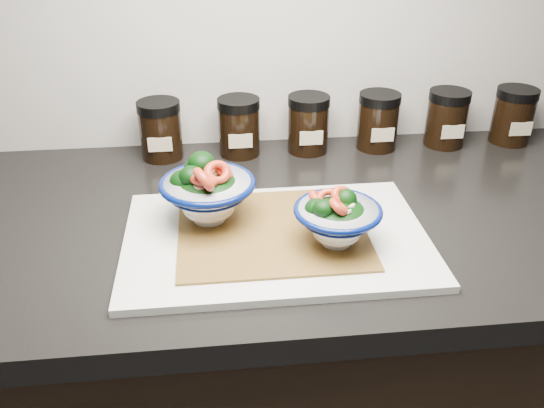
{
  "coord_description": "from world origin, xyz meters",
  "views": [
    {
      "loc": [
        -0.26,
        0.64,
        1.37
      ],
      "look_at": [
        -0.18,
        1.37,
        0.96
      ],
      "focal_mm": 38.0,
      "sensor_mm": 36.0,
      "label": 1
    }
  ],
  "objects": [
    {
      "name": "spice_jar_e",
      "position": [
        0.21,
        1.69,
        0.96
      ],
      "size": [
        0.08,
        0.08,
        0.11
      ],
      "color": "black",
      "rests_on": "countertop"
    },
    {
      "name": "spice_jar_a",
      "position": [
        -0.36,
        1.69,
        0.96
      ],
      "size": [
        0.08,
        0.08,
        0.11
      ],
      "color": "black",
      "rests_on": "countertop"
    },
    {
      "name": "spice_jar_d",
      "position": [
        0.07,
        1.69,
        0.96
      ],
      "size": [
        0.08,
        0.08,
        0.11
      ],
      "color": "black",
      "rests_on": "countertop"
    },
    {
      "name": "spice_jar_c",
      "position": [
        -0.07,
        1.69,
        0.96
      ],
      "size": [
        0.08,
        0.08,
        0.11
      ],
      "color": "black",
      "rests_on": "countertop"
    },
    {
      "name": "bowl_left",
      "position": [
        -0.27,
        1.42,
        0.96
      ],
      "size": [
        0.15,
        0.15,
        0.12
      ],
      "rotation": [
        0.0,
        0.0,
        0.37
      ],
      "color": "white",
      "rests_on": "bamboo_mat"
    },
    {
      "name": "bamboo_mat",
      "position": [
        -0.18,
        1.37,
        0.91
      ],
      "size": [
        0.28,
        0.24,
        0.0
      ],
      "primitive_type": "cube",
      "color": "olive",
      "rests_on": "cutting_board"
    },
    {
      "name": "bowl_right",
      "position": [
        -0.09,
        1.33,
        0.95
      ],
      "size": [
        0.13,
        0.13,
        0.09
      ],
      "rotation": [
        0.0,
        0.0,
        -0.03
      ],
      "color": "white",
      "rests_on": "bamboo_mat"
    },
    {
      "name": "cutting_board",
      "position": [
        -0.17,
        1.36,
        0.91
      ],
      "size": [
        0.45,
        0.3,
        0.01
      ],
      "primitive_type": "cube",
      "color": "silver",
      "rests_on": "countertop"
    },
    {
      "name": "cabinet",
      "position": [
        0.0,
        1.45,
        0.43
      ],
      "size": [
        3.43,
        0.58,
        0.86
      ],
      "primitive_type": "cube",
      "color": "black",
      "rests_on": "ground"
    },
    {
      "name": "spice_jar_b",
      "position": [
        -0.21,
        1.69,
        0.96
      ],
      "size": [
        0.08,
        0.08,
        0.11
      ],
      "color": "black",
      "rests_on": "countertop"
    },
    {
      "name": "spice_jar_f",
      "position": [
        0.35,
        1.69,
        0.96
      ],
      "size": [
        0.08,
        0.08,
        0.11
      ],
      "color": "black",
      "rests_on": "countertop"
    },
    {
      "name": "countertop",
      "position": [
        0.0,
        1.45,
        0.88
      ],
      "size": [
        3.5,
        0.6,
        0.04
      ],
      "primitive_type": "cube",
      "color": "black",
      "rests_on": "cabinet"
    }
  ]
}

